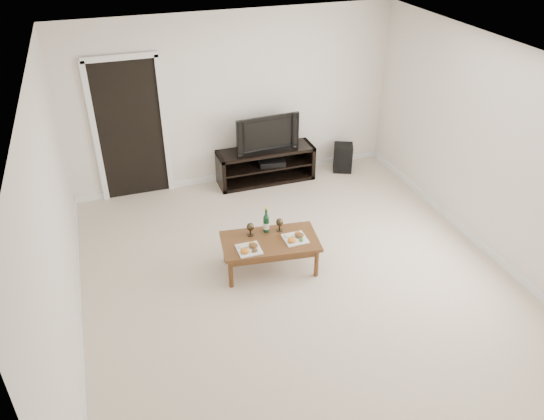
{
  "coord_description": "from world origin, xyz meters",
  "views": [
    {
      "loc": [
        -1.9,
        -4.62,
        4.05
      ],
      "look_at": [
        -0.15,
        0.53,
        0.7
      ],
      "focal_mm": 35.0,
      "sensor_mm": 36.0,
      "label": 1
    }
  ],
  "objects_px": {
    "television": "(266,132)",
    "coffee_table": "(270,254)",
    "media_console": "(266,165)",
    "subwoofer": "(343,158)"
  },
  "relations": [
    {
      "from": "television",
      "to": "coffee_table",
      "type": "relative_size",
      "value": 0.87
    },
    {
      "from": "television",
      "to": "coffee_table",
      "type": "xyz_separation_m",
      "value": [
        -0.66,
        -2.18,
        -0.63
      ]
    },
    {
      "from": "television",
      "to": "media_console",
      "type": "bearing_deg",
      "value": 0.0
    },
    {
      "from": "subwoofer",
      "to": "coffee_table",
      "type": "height_order",
      "value": "subwoofer"
    },
    {
      "from": "television",
      "to": "coffee_table",
      "type": "height_order",
      "value": "television"
    },
    {
      "from": "television",
      "to": "subwoofer",
      "type": "distance_m",
      "value": 1.45
    },
    {
      "from": "media_console",
      "to": "coffee_table",
      "type": "bearing_deg",
      "value": -106.88
    },
    {
      "from": "television",
      "to": "subwoofer",
      "type": "height_order",
      "value": "television"
    },
    {
      "from": "media_console",
      "to": "television",
      "type": "bearing_deg",
      "value": 0.0
    },
    {
      "from": "subwoofer",
      "to": "television",
      "type": "bearing_deg",
      "value": -158.1
    }
  ]
}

